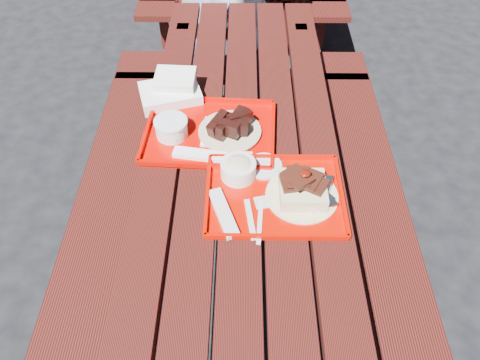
# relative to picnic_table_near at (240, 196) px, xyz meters

# --- Properties ---
(ground) EXTENTS (60.00, 60.00, 0.00)m
(ground) POSITION_rel_picnic_table_near_xyz_m (0.00, 0.00, -0.56)
(ground) COLOR black
(ground) RESTS_ON ground
(picnic_table_near) EXTENTS (1.41, 2.40, 0.75)m
(picnic_table_near) POSITION_rel_picnic_table_near_xyz_m (0.00, 0.00, 0.00)
(picnic_table_near) COLOR #48170D
(picnic_table_near) RESTS_ON ground
(near_tray) EXTENTS (0.47, 0.40, 0.15)m
(near_tray) POSITION_rel_picnic_table_near_xyz_m (0.12, -0.15, 0.23)
(near_tray) COLOR #BF0B00
(near_tray) RESTS_ON picnic_table_near
(far_tray) EXTENTS (0.52, 0.42, 0.08)m
(far_tray) POSITION_rel_picnic_table_near_xyz_m (-0.13, 0.14, 0.22)
(far_tray) COLOR #C30700
(far_tray) RESTS_ON picnic_table_near
(white_cloth) EXTENTS (0.28, 0.24, 0.10)m
(white_cloth) POSITION_rel_picnic_table_near_xyz_m (-0.29, 0.38, 0.23)
(white_cloth) COLOR white
(white_cloth) RESTS_ON picnic_table_near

